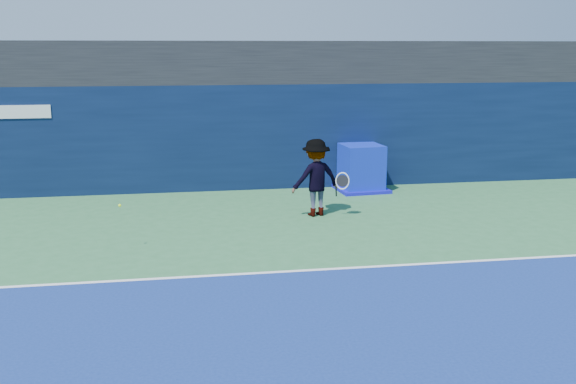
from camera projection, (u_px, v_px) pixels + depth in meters
The scene contains 7 objects.
ground at pixel (284, 348), 8.79m from camera, with size 80.00×80.00×0.00m, color #306C3E.
baseline at pixel (258, 273), 11.68m from camera, with size 24.00×0.10×0.01m, color white.
stadium_band at pixel (224, 62), 19.07m from camera, with size 36.00×3.00×1.20m, color black.
back_wall_assembly at pixel (228, 136), 18.57m from camera, with size 36.00×1.03×3.00m.
equipment_cart at pixel (361, 170), 18.36m from camera, with size 1.50×1.50×1.32m.
tennis_player at pixel (316, 178), 15.53m from camera, with size 1.44×0.97×1.88m.
tennis_ball at pixel (120, 205), 12.80m from camera, with size 0.06×0.06×0.06m.
Camera 1 is at (-1.24, -8.01, 4.03)m, focal length 40.00 mm.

